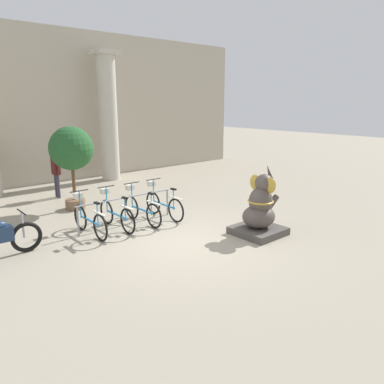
{
  "coord_description": "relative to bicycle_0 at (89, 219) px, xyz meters",
  "views": [
    {
      "loc": [
        -5.31,
        -6.36,
        3.21
      ],
      "look_at": [
        0.66,
        0.49,
        1.0
      ],
      "focal_mm": 35.0,
      "sensor_mm": 36.0,
      "label": 1
    }
  ],
  "objects": [
    {
      "name": "bicycle_3",
      "position": [
        2.22,
        -0.05,
        0.0
      ],
      "size": [
        0.48,
        1.73,
        1.05
      ],
      "color": "black",
      "rests_on": "ground_plane"
    },
    {
      "name": "bicycle_0",
      "position": [
        0.0,
        0.0,
        0.0
      ],
      "size": [
        0.48,
        1.73,
        1.05
      ],
      "color": "black",
      "rests_on": "ground_plane"
    },
    {
      "name": "building_facade",
      "position": [
        1.48,
        6.73,
        2.59
      ],
      "size": [
        20.0,
        0.2,
        6.0
      ],
      "color": "#B2A893",
      "rests_on": "ground_plane"
    },
    {
      "name": "potted_tree",
      "position": [
        0.72,
        2.43,
        1.37
      ],
      "size": [
        1.29,
        1.29,
        2.5
      ],
      "color": "brown",
      "rests_on": "ground_plane"
    },
    {
      "name": "bicycle_2",
      "position": [
        1.48,
        -0.06,
        0.0
      ],
      "size": [
        0.48,
        1.73,
        1.05
      ],
      "color": "black",
      "rests_on": "ground_plane"
    },
    {
      "name": "ground_plane",
      "position": [
        1.48,
        -1.87,
        -0.41
      ],
      "size": [
        60.0,
        60.0,
        0.0
      ],
      "primitive_type": "plane",
      "color": "#9E937F"
    },
    {
      "name": "person_pedestrian",
      "position": [
        0.86,
        4.13,
        0.58
      ],
      "size": [
        0.22,
        0.47,
        1.65
      ],
      "color": "#383342",
      "rests_on": "ground_plane"
    },
    {
      "name": "elephant_statue",
      "position": [
        3.21,
        -2.69,
        0.18
      ],
      "size": [
        1.11,
        1.11,
        1.75
      ],
      "color": "#4C4742",
      "rests_on": "ground_plane"
    },
    {
      "name": "bike_rack",
      "position": [
        1.11,
        0.08,
        0.17
      ],
      "size": [
        2.82,
        0.05,
        0.77
      ],
      "color": "gray",
      "rests_on": "ground_plane"
    },
    {
      "name": "bicycle_1",
      "position": [
        0.74,
        -0.0,
        0.0
      ],
      "size": [
        0.48,
        1.73,
        1.05
      ],
      "color": "black",
      "rests_on": "ground_plane"
    },
    {
      "name": "column_right",
      "position": [
        3.8,
        5.73,
        2.22
      ],
      "size": [
        0.92,
        0.92,
        5.16
      ],
      "color": "#BCB7A8",
      "rests_on": "ground_plane"
    }
  ]
}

